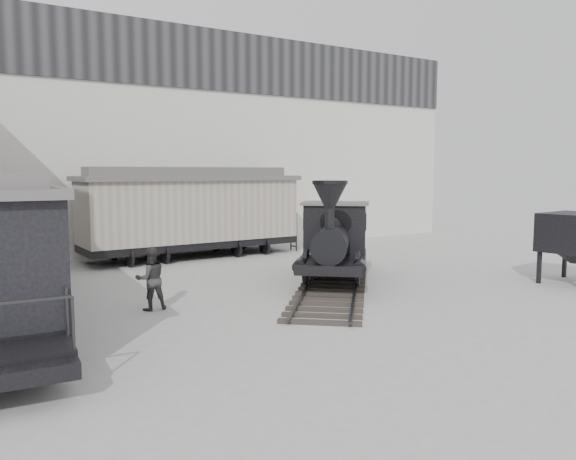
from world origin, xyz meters
TOP-DOWN VIEW (x-y plane):
  - ground at (0.00, 0.00)m, footprint 90.00×90.00m
  - north_wall at (0.00, 14.98)m, footprint 34.00×2.51m
  - locomotive at (1.43, 3.52)m, footprint 8.27×9.20m
  - boxcar at (-0.62, 11.86)m, footprint 10.30×3.55m
  - visitor_a at (-8.48, 3.01)m, footprint 0.75×0.69m
  - visitor_b at (-5.43, 3.08)m, footprint 0.91×0.72m
  - coal_hopper at (8.61, -1.07)m, footprint 2.50×2.14m

SIDE VIEW (x-z plane):
  - ground at x=0.00m, z-range 0.00..0.00m
  - visitor_a at x=-8.48m, z-range 0.00..1.71m
  - visitor_b at x=-5.43m, z-range 0.00..1.82m
  - locomotive at x=1.43m, z-range -0.47..3.13m
  - coal_hopper at x=8.61m, z-range 0.38..2.90m
  - boxcar at x=-0.62m, z-range 0.10..4.27m
  - north_wall at x=0.00m, z-range 0.05..11.05m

